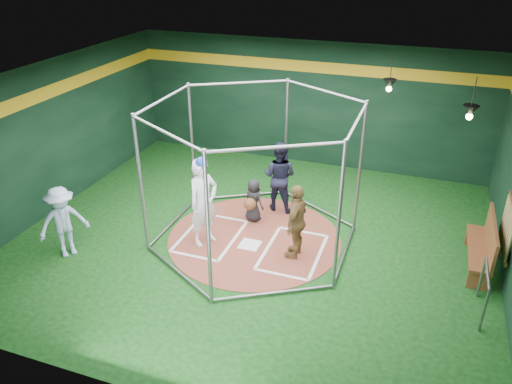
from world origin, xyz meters
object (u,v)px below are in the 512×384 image
(dugout_bench, at_px, (485,244))
(batter_figure, at_px, (204,201))
(umpire, at_px, (279,176))
(visitor_leopard, at_px, (297,221))

(dugout_bench, bearing_deg, batter_figure, -169.59)
(batter_figure, xyz_separation_m, dugout_bench, (5.58, 1.03, -0.47))
(dugout_bench, bearing_deg, umpire, 168.22)
(batter_figure, relative_size, dugout_bench, 1.12)
(visitor_leopard, relative_size, umpire, 0.93)
(umpire, xyz_separation_m, dugout_bench, (4.53, -0.94, -0.34))
(visitor_leopard, xyz_separation_m, dugout_bench, (3.61, 0.86, -0.29))
(visitor_leopard, bearing_deg, umpire, -149.15)
(batter_figure, relative_size, umpire, 1.16)
(batter_figure, height_order, umpire, batter_figure)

